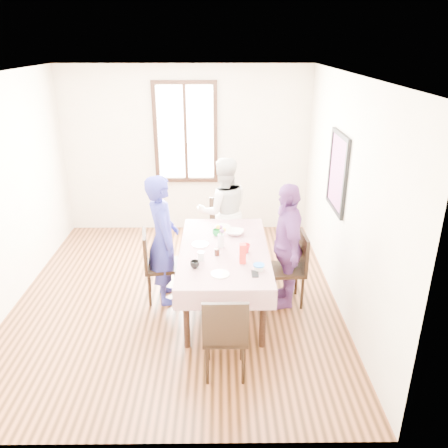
% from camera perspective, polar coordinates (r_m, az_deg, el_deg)
% --- Properties ---
extents(ground, '(4.50, 4.50, 0.00)m').
position_cam_1_polar(ground, '(5.82, -5.94, -9.14)').
color(ground, black).
rests_on(ground, ground).
extents(back_wall, '(4.00, 0.00, 4.00)m').
position_cam_1_polar(back_wall, '(7.40, -4.83, 9.25)').
color(back_wall, beige).
rests_on(back_wall, ground).
extents(right_wall, '(0.00, 4.50, 4.50)m').
position_cam_1_polar(right_wall, '(5.41, 15.08, 3.47)').
color(right_wall, beige).
rests_on(right_wall, ground).
extents(window_frame, '(1.02, 0.06, 1.62)m').
position_cam_1_polar(window_frame, '(7.31, -4.92, 11.50)').
color(window_frame, black).
rests_on(window_frame, back_wall).
extents(window_pane, '(0.90, 0.02, 1.50)m').
position_cam_1_polar(window_pane, '(7.32, -4.92, 11.52)').
color(window_pane, white).
rests_on(window_pane, back_wall).
extents(art_poster, '(0.04, 0.76, 0.96)m').
position_cam_1_polar(art_poster, '(5.62, 14.32, 6.41)').
color(art_poster, red).
rests_on(art_poster, right_wall).
extents(dining_table, '(0.92, 1.76, 0.75)m').
position_cam_1_polar(dining_table, '(5.45, -0.00, -6.85)').
color(dining_table, black).
rests_on(dining_table, ground).
extents(tablecloth, '(1.04, 1.88, 0.01)m').
position_cam_1_polar(tablecloth, '(5.27, -0.00, -3.24)').
color(tablecloth, '#520515').
rests_on(tablecloth, dining_table).
extents(chair_left, '(0.48, 0.48, 0.91)m').
position_cam_1_polar(chair_left, '(5.60, -7.90, -5.28)').
color(chair_left, black).
rests_on(chair_left, ground).
extents(chair_right, '(0.44, 0.44, 0.91)m').
position_cam_1_polar(chair_right, '(5.51, 8.00, -5.74)').
color(chair_right, black).
rests_on(chair_right, ground).
extents(chair_far, '(0.44, 0.44, 0.91)m').
position_cam_1_polar(chair_far, '(6.49, -0.10, -0.97)').
color(chair_far, black).
rests_on(chair_far, ground).
extents(chair_near, '(0.42, 0.42, 0.91)m').
position_cam_1_polar(chair_near, '(4.39, 0.14, -13.73)').
color(chair_near, black).
rests_on(chair_near, ground).
extents(person_left, '(0.52, 0.67, 1.62)m').
position_cam_1_polar(person_left, '(5.44, -7.89, -2.00)').
color(person_left, navy).
rests_on(person_left, ground).
extents(person_far, '(0.85, 0.72, 1.56)m').
position_cam_1_polar(person_far, '(6.35, -0.10, 1.65)').
color(person_far, silver).
rests_on(person_far, ground).
extents(person_right, '(0.42, 0.92, 1.55)m').
position_cam_1_polar(person_right, '(5.37, 7.97, -2.75)').
color(person_right, '#643377').
rests_on(person_right, ground).
extents(mug_black, '(0.11, 0.11, 0.08)m').
position_cam_1_polar(mug_black, '(4.84, -3.75, -5.16)').
color(mug_black, black).
rests_on(mug_black, tablecloth).
extents(mug_flag, '(0.15, 0.15, 0.10)m').
position_cam_1_polar(mug_flag, '(5.17, 2.76, -3.12)').
color(mug_flag, red).
rests_on(mug_flag, tablecloth).
extents(mug_green, '(0.14, 0.14, 0.08)m').
position_cam_1_polar(mug_green, '(5.60, -0.97, -1.09)').
color(mug_green, '#0C7226').
rests_on(mug_green, tablecloth).
extents(serving_bowl, '(0.25, 0.25, 0.05)m').
position_cam_1_polar(serving_bowl, '(5.63, 1.35, -1.08)').
color(serving_bowl, white).
rests_on(serving_bowl, tablecloth).
extents(juice_carton, '(0.07, 0.07, 0.23)m').
position_cam_1_polar(juice_carton, '(4.90, 2.39, -3.79)').
color(juice_carton, red).
rests_on(juice_carton, tablecloth).
extents(butter_tub, '(0.11, 0.11, 0.05)m').
position_cam_1_polar(butter_tub, '(4.81, 4.46, -5.57)').
color(butter_tub, white).
rests_on(butter_tub, tablecloth).
extents(jam_jar, '(0.06, 0.06, 0.08)m').
position_cam_1_polar(jam_jar, '(5.10, -0.90, -3.60)').
color(jam_jar, black).
rests_on(jam_jar, tablecloth).
extents(drinking_glass, '(0.07, 0.07, 0.10)m').
position_cam_1_polar(drinking_glass, '(4.99, -2.96, -4.13)').
color(drinking_glass, silver).
rests_on(drinking_glass, tablecloth).
extents(smartphone, '(0.07, 0.15, 0.01)m').
position_cam_1_polar(smartphone, '(4.73, 3.97, -6.36)').
color(smartphone, black).
rests_on(smartphone, tablecloth).
extents(flower_vase, '(0.08, 0.08, 0.16)m').
position_cam_1_polar(flower_vase, '(5.28, -0.39, -2.13)').
color(flower_vase, silver).
rests_on(flower_vase, tablecloth).
extents(plate_left, '(0.20, 0.20, 0.01)m').
position_cam_1_polar(plate_left, '(5.37, -3.05, -2.61)').
color(plate_left, white).
rests_on(plate_left, tablecloth).
extents(plate_far, '(0.20, 0.20, 0.01)m').
position_cam_1_polar(plate_far, '(5.87, -0.15, -0.30)').
color(plate_far, white).
rests_on(plate_far, tablecloth).
extents(plate_near, '(0.20, 0.20, 0.01)m').
position_cam_1_polar(plate_near, '(4.71, -0.47, -6.40)').
color(plate_near, white).
rests_on(plate_near, tablecloth).
extents(butter_lid, '(0.12, 0.12, 0.01)m').
position_cam_1_polar(butter_lid, '(4.79, 4.47, -5.23)').
color(butter_lid, blue).
rests_on(butter_lid, butter_tub).
extents(flower_bunch, '(0.09, 0.09, 0.10)m').
position_cam_1_polar(flower_bunch, '(5.23, -0.39, -0.85)').
color(flower_bunch, yellow).
rests_on(flower_bunch, flower_vase).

